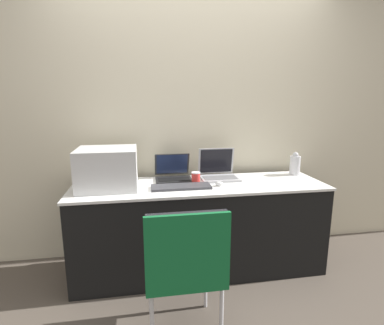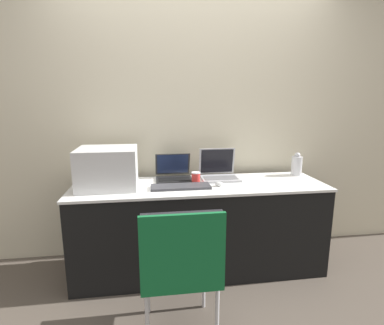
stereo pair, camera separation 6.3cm
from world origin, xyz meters
name	(u,v)px [view 2 (the right image)]	position (x,y,z in m)	size (l,w,h in m)	color
ground_plane	(205,288)	(0.00, 0.00, 0.00)	(14.00, 14.00, 0.00)	brown
wall_back	(193,116)	(0.00, 0.71, 1.30)	(8.00, 0.05, 2.60)	beige
table	(199,227)	(0.00, 0.29, 0.38)	(2.09, 0.61, 0.77)	black
printer	(108,166)	(-0.74, 0.31, 0.94)	(0.45, 0.40, 0.32)	silver
laptop_left	(174,174)	(-0.20, 0.48, 0.81)	(0.31, 0.30, 0.22)	black
laptop_right	(219,172)	(0.20, 0.47, 0.82)	(0.33, 0.29, 0.26)	#B7B7BC
external_keyboard	(181,187)	(-0.17, 0.21, 0.78)	(0.47, 0.16, 0.02)	#3D3D42
coffee_cup	(196,178)	(-0.03, 0.33, 0.81)	(0.07, 0.07, 0.10)	red
mouse	(219,184)	(0.15, 0.22, 0.78)	(0.06, 0.05, 0.04)	silver
metal_pitcher	(297,165)	(0.94, 0.47, 0.86)	(0.10, 0.10, 0.21)	silver
chair	(181,261)	(-0.25, -0.54, 0.57)	(0.45, 0.48, 0.89)	black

